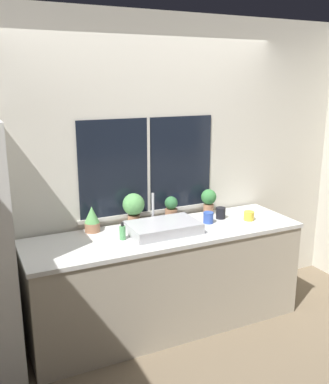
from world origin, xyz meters
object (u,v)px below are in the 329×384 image
at_px(potted_plant_far_right, 209,200).
at_px(soap_bottle, 122,232).
at_px(potted_plant_center_right, 171,208).
at_px(potted_plant_center_left, 134,206).
at_px(mug_black, 221,213).
at_px(potted_plant_far_left, 92,219).
at_px(mug_yellow, 249,216).
at_px(mug_blue, 208,218).
at_px(sink, 163,227).

relative_size(potted_plant_far_right, soap_bottle, 1.67).
relative_size(potted_plant_center_right, potted_plant_far_right, 0.91).
bearing_deg(potted_plant_center_left, mug_black, -11.87).
distance_m(potted_plant_far_left, soap_bottle, 0.33).
xyz_separation_m(potted_plant_far_left, mug_yellow, (1.39, -0.32, -0.07)).
bearing_deg(potted_plant_far_left, potted_plant_far_right, 0.00).
relative_size(potted_plant_center_left, mug_yellow, 3.07).
relative_size(soap_bottle, mug_black, 1.39).
distance_m(mug_black, mug_blue, 0.18).
height_order(potted_plant_far_right, mug_black, potted_plant_far_right).
relative_size(potted_plant_center_right, mug_yellow, 2.33).
bearing_deg(potted_plant_far_right, sink, -155.33).
bearing_deg(mug_yellow, mug_blue, 166.55).
height_order(sink, potted_plant_far_right, sink).
xyz_separation_m(potted_plant_far_left, potted_plant_center_left, (0.38, 0.00, 0.06)).
xyz_separation_m(potted_plant_center_left, potted_plant_center_right, (0.37, 0.00, -0.06)).
height_order(potted_plant_center_left, mug_black, potted_plant_center_left).
relative_size(sink, mug_blue, 5.81).
bearing_deg(potted_plant_center_right, potted_plant_center_left, 180.00).
bearing_deg(potted_plant_far_left, sink, -27.79).
bearing_deg(potted_plant_center_left, soap_bottle, -126.45).
bearing_deg(potted_plant_center_right, sink, -127.07).
height_order(potted_plant_center_right, soap_bottle, potted_plant_center_right).
bearing_deg(sink, potted_plant_center_left, 118.97).
bearing_deg(potted_plant_center_left, potted_plant_far_left, -180.00).
bearing_deg(mug_yellow, potted_plant_far_left, 166.93).
bearing_deg(potted_plant_far_right, soap_bottle, -163.80).
height_order(mug_black, mug_blue, mug_black).
distance_m(potted_plant_far_right, mug_yellow, 0.41).
bearing_deg(mug_yellow, mug_black, 143.60).
xyz_separation_m(potted_plant_far_left, mug_black, (1.18, -0.17, -0.06)).
bearing_deg(potted_plant_center_right, potted_plant_far_left, -180.00).
height_order(potted_plant_far_right, mug_yellow, potted_plant_far_right).
bearing_deg(potted_plant_far_left, soap_bottle, -59.41).
relative_size(potted_plant_center_left, soap_bottle, 2.00).
distance_m(potted_plant_far_left, potted_plant_far_right, 1.15).
height_order(sink, mug_yellow, sink).
xyz_separation_m(potted_plant_far_right, mug_black, (0.03, -0.17, -0.09)).
relative_size(sink, potted_plant_center_left, 2.02).
bearing_deg(sink, soap_bottle, -179.54).
bearing_deg(mug_yellow, potted_plant_center_left, 162.30).
bearing_deg(mug_black, potted_plant_center_right, 158.69).
relative_size(potted_plant_far_right, mug_yellow, 2.57).
bearing_deg(potted_plant_center_right, mug_yellow, -26.71).
relative_size(sink, soap_bottle, 4.05).
relative_size(potted_plant_far_left, mug_yellow, 2.34).
relative_size(potted_plant_far_right, mug_black, 2.32).
distance_m(potted_plant_far_right, mug_black, 0.19).
bearing_deg(potted_plant_far_right, mug_yellow, -53.39).
height_order(soap_bottle, mug_yellow, soap_bottle).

